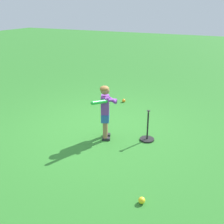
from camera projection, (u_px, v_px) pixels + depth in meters
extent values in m
plane|color=#2D7528|center=(102.00, 128.00, 5.81)|extent=(40.00, 40.00, 0.00)
cube|color=#232328|center=(107.00, 135.00, 5.43)|extent=(0.17, 0.14, 0.05)
cylinder|color=#996B4C|center=(106.00, 127.00, 5.37)|extent=(0.09, 0.09, 0.34)
cube|color=#232328|center=(106.00, 139.00, 5.28)|extent=(0.17, 0.14, 0.05)
cylinder|color=#996B4C|center=(105.00, 130.00, 5.21)|extent=(0.09, 0.09, 0.34)
cube|color=#2856A8|center=(105.00, 117.00, 5.19)|extent=(0.25, 0.31, 0.16)
cube|color=#753899|center=(105.00, 105.00, 5.10)|extent=(0.24, 0.29, 0.34)
sphere|color=#996B4C|center=(105.00, 90.00, 4.99)|extent=(0.17, 0.17, 0.17)
ellipsoid|color=olive|center=(104.00, 89.00, 4.98)|extent=(0.23, 0.23, 0.11)
sphere|color=green|center=(112.00, 100.00, 5.06)|extent=(0.04, 0.04, 0.04)
cylinder|color=black|center=(109.00, 101.00, 5.00)|extent=(0.07, 0.14, 0.05)
cylinder|color=green|center=(100.00, 102.00, 4.83)|extent=(0.18, 0.35, 0.11)
sphere|color=green|center=(92.00, 103.00, 4.71)|extent=(0.07, 0.07, 0.07)
cylinder|color=#753899|center=(111.00, 99.00, 5.09)|extent=(0.31, 0.16, 0.14)
cylinder|color=#753899|center=(111.00, 100.00, 5.03)|extent=(0.17, 0.31, 0.14)
sphere|color=orange|center=(124.00, 101.00, 7.30)|extent=(0.09, 0.09, 0.09)
sphere|color=yellow|center=(142.00, 200.00, 3.59)|extent=(0.09, 0.09, 0.09)
cylinder|color=black|center=(147.00, 139.00, 5.28)|extent=(0.28, 0.28, 0.03)
cylinder|color=black|center=(148.00, 126.00, 5.17)|extent=(0.03, 0.03, 0.55)
cone|color=black|center=(148.00, 112.00, 5.06)|extent=(0.07, 0.07, 0.04)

